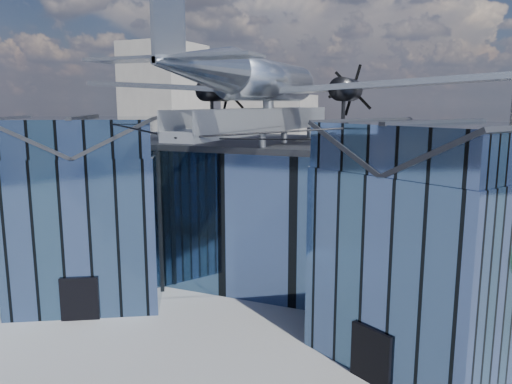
% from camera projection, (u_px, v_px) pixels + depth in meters
% --- Properties ---
extents(ground_plane, '(120.00, 120.00, 0.00)m').
position_uv_depth(ground_plane, '(243.00, 314.00, 30.25)').
color(ground_plane, gray).
extents(museum, '(32.88, 24.50, 17.60)m').
position_uv_depth(museum, '(278.00, 207.00, 34.54)').
color(museum, '#415C85').
rests_on(museum, ground).
extents(bg_towers, '(77.00, 24.50, 26.00)m').
position_uv_depth(bg_towers, '(394.00, 121.00, 73.62)').
color(bg_towers, gray).
rests_on(bg_towers, ground).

